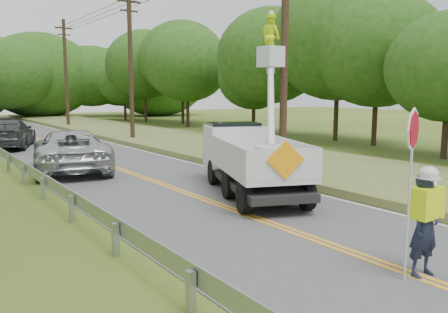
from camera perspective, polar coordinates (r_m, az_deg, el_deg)
ground at (r=9.27m, az=22.40°, el=-13.60°), size 140.00×140.00×0.00m
road at (r=20.23m, az=-13.09°, el=-1.55°), size 7.20×96.00×0.03m
guardrail at (r=19.93m, az=-24.90°, el=-0.66°), size 0.18×48.00×0.77m
utility_poles at (r=24.93m, az=-5.20°, el=12.54°), size 1.60×43.30×10.00m
tall_grass_verge at (r=23.73m, az=3.00°, el=0.40°), size 7.00×96.00×0.30m
treeline_right at (r=36.97m, az=4.09°, el=12.53°), size 10.89×52.34×10.87m
flagger at (r=8.92m, az=24.09°, el=-7.06°), size 1.16×0.48×3.06m
bucket_truck at (r=15.79m, az=2.97°, el=1.32°), size 5.05×6.59×6.26m
suv_silver at (r=20.25m, az=-18.82°, el=0.77°), size 4.19×6.78×1.75m
suv_darkgrey at (r=30.01m, az=-25.50°, el=2.63°), size 4.22×6.35×1.71m
yard_sign at (r=15.10m, az=24.75°, el=-3.49°), size 0.48×0.09×0.69m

